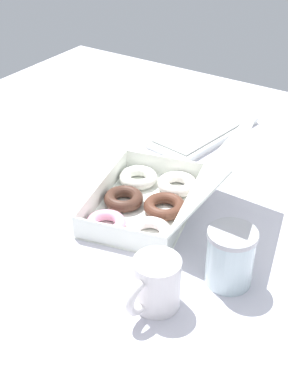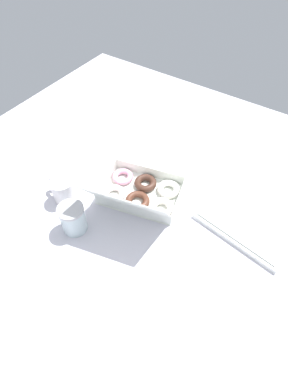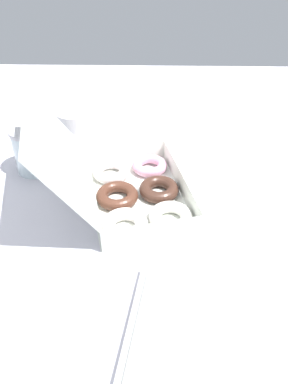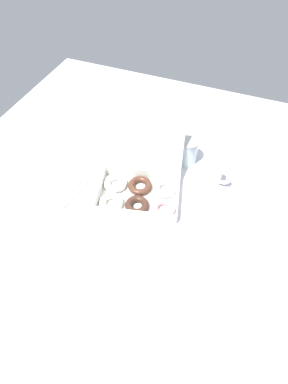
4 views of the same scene
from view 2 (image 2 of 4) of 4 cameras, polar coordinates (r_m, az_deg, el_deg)
ground_plane at (r=126.94cm, az=-1.77°, el=-0.21°), size 180.00×180.00×2.00cm
donut_box at (r=121.27cm, az=-0.69°, el=-0.26°), size 38.91×39.95×24.00cm
keyboard at (r=119.38cm, az=18.13°, el=-6.85°), size 37.30×20.29×2.20cm
coffee_mug at (r=124.15cm, az=-15.21°, el=0.44°), size 12.99×8.91×10.42cm
glass_jar at (r=113.32cm, az=-13.38°, el=-4.92°), size 9.68×9.68×12.13cm
paper_napkin at (r=132.68cm, az=11.61°, el=2.07°), size 14.05×12.31×0.15cm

